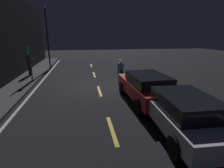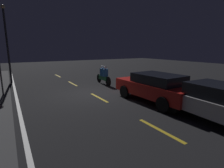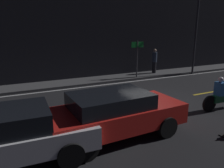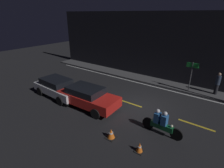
{
  "view_description": "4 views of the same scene",
  "coord_description": "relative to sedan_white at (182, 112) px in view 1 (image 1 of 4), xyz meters",
  "views": [
    {
      "loc": [
        -10.93,
        0.92,
        3.27
      ],
      "look_at": [
        -2.75,
        -0.47,
        0.9
      ],
      "focal_mm": 28.0,
      "sensor_mm": 36.0,
      "label": 1
    },
    {
      "loc": [
        -9.28,
        4.11,
        2.66
      ],
      "look_at": [
        -1.84,
        -0.33,
        0.88
      ],
      "focal_mm": 28.0,
      "sensor_mm": 36.0,
      "label": 2
    },
    {
      "loc": [
        -5.86,
        -7.81,
        3.31
      ],
      "look_at": [
        -1.89,
        0.49,
        0.96
      ],
      "focal_mm": 35.0,
      "sensor_mm": 36.0,
      "label": 3
    },
    {
      "loc": [
        4.62,
        -9.7,
        6.02
      ],
      "look_at": [
        -2.69,
        0.16,
        1.03
      ],
      "focal_mm": 28.0,
      "sensor_mm": 36.0,
      "label": 4
    }
  ],
  "objects": [
    {
      "name": "sedan_white",
      "position": [
        0.0,
        0.0,
        0.0
      ],
      "size": [
        4.23,
        1.98,
        1.41
      ],
      "rotation": [
        0.0,
        0.0,
        -0.04
      ],
      "color": "silver",
      "rests_on": "ground"
    },
    {
      "name": "lane_solid_kerb",
      "position": [
        6.06,
        6.18,
        -0.76
      ],
      "size": [
        25.2,
        0.14,
        0.01
      ],
      "color": "silver",
      "rests_on": "ground"
    },
    {
      "name": "motorcycle",
      "position": [
        8.15,
        0.33,
        -0.1
      ],
      "size": [
        2.24,
        0.39,
        1.4
      ],
      "rotation": [
        0.0,
        0.0,
        -0.04
      ],
      "color": "black",
      "rests_on": "ground"
    },
    {
      "name": "street_lamp",
      "position": [
        12.47,
        6.28,
        2.47
      ],
      "size": [
        0.28,
        0.28,
        5.76
      ],
      "color": "#333338",
      "rests_on": "ground"
    },
    {
      "name": "pedestrian",
      "position": [
        9.79,
        7.38,
        0.26
      ],
      "size": [
        0.34,
        0.34,
        1.75
      ],
      "color": "black",
      "rests_on": "raised_curb"
    },
    {
      "name": "ground_plane",
      "position": [
        6.06,
        2.29,
        -0.76
      ],
      "size": [
        56.0,
        56.0,
        0.0
      ],
      "primitive_type": "plane",
      "color": "black"
    },
    {
      "name": "shop_sign",
      "position": [
        7.93,
        6.79,
        1.05
      ],
      "size": [
        0.9,
        0.08,
        2.4
      ],
      "color": "#4C4C51",
      "rests_on": "raised_curb"
    },
    {
      "name": "lane_dash_b",
      "position": [
        0.56,
        2.29,
        -0.76
      ],
      "size": [
        2.0,
        0.14,
        0.01
      ],
      "color": "gold",
      "rests_on": "ground"
    },
    {
      "name": "taxi_red",
      "position": [
        3.01,
        0.15,
        0.01
      ],
      "size": [
        4.38,
        2.04,
        1.42
      ],
      "rotation": [
        0.0,
        0.0,
        0.04
      ],
      "color": "red",
      "rests_on": "ground"
    },
    {
      "name": "traffic_cone_near",
      "position": [
        6.26,
        -1.53,
        -0.5
      ],
      "size": [
        0.52,
        0.52,
        0.54
      ],
      "color": "black",
      "rests_on": "ground"
    },
    {
      "name": "lane_dash_d",
      "position": [
        9.56,
        2.29,
        -0.76
      ],
      "size": [
        2.0,
        0.14,
        0.01
      ],
      "color": "gold",
      "rests_on": "ground"
    },
    {
      "name": "lane_dash_e",
      "position": [
        14.06,
        2.29,
        -0.76
      ],
      "size": [
        2.0,
        0.14,
        0.01
      ],
      "color": "gold",
      "rests_on": "ground"
    },
    {
      "name": "lane_dash_c",
      "position": [
        5.06,
        2.29,
        -0.76
      ],
      "size": [
        2.0,
        0.14,
        0.01
      ],
      "color": "gold",
      "rests_on": "ground"
    },
    {
      "name": "traffic_cone_mid",
      "position": [
        7.91,
        -1.53,
        -0.52
      ],
      "size": [
        0.39,
        0.39,
        0.5
      ],
      "color": "black",
      "rests_on": "ground"
    },
    {
      "name": "raised_curb",
      "position": [
        6.06,
        7.28,
        -0.7
      ],
      "size": [
        28.0,
        1.71,
        0.13
      ],
      "color": "#424244",
      "rests_on": "ground"
    }
  ]
}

